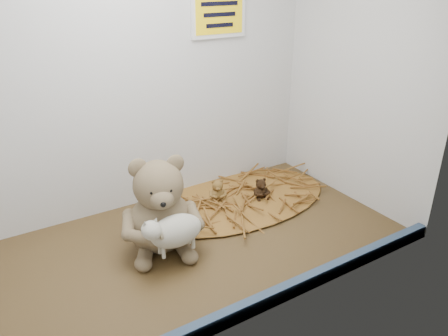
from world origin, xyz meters
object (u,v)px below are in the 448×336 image
main_teddy (159,204)px  mini_teddy_brown (261,187)px  mini_teddy_tan (217,189)px  toy_lamb (176,231)px

main_teddy → mini_teddy_brown: (37.27, 7.03, -8.32)cm
mini_teddy_tan → mini_teddy_brown: size_ratio=1.06×
main_teddy → mini_teddy_tan: main_teddy is taller
mini_teddy_tan → toy_lamb: bearing=-114.4°
mini_teddy_tan → mini_teddy_brown: 13.67cm
mini_teddy_brown → toy_lamb: bearing=-145.4°
main_teddy → mini_teddy_tan: size_ratio=3.67×
mini_teddy_brown → main_teddy: bearing=-158.2°
main_teddy → mini_teddy_tan: bearing=43.9°
main_teddy → toy_lamb: 9.68cm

